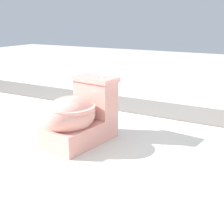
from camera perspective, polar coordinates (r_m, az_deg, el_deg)
ground_plane at (r=2.60m, az=-6.70°, el=-5.16°), size 14.00×14.00×0.00m
gravel_strip at (r=3.40m, az=12.07°, el=0.05°), size 0.56×8.00×0.01m
toilet at (r=2.49m, az=-6.10°, el=-0.79°), size 0.67×0.45×0.52m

